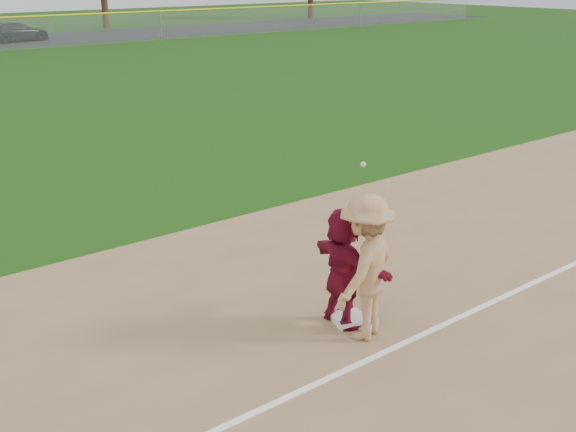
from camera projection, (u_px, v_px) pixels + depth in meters
ground at (354, 327)px, 10.40m from camera, size 160.00×160.00×0.00m
foul_line at (395, 347)px, 9.80m from camera, size 60.00×0.10×0.01m
first_base at (349, 319)px, 10.48m from camera, size 0.57×0.57×0.10m
base_runner at (344, 267)px, 10.21m from camera, size 0.71×1.68×1.76m
car_right at (16, 32)px, 50.29m from camera, size 4.86×2.67×1.34m
first_base_play at (366, 267)px, 9.80m from camera, size 1.51×1.18×2.46m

